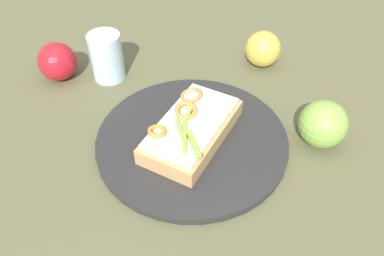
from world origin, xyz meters
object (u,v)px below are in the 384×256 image
(sandwich, at_px, (192,128))
(apple_4, at_px, (323,124))
(apple_0, at_px, (263,49))
(plate, at_px, (192,140))
(apple_3, at_px, (57,62))
(drinking_glass, at_px, (107,57))

(sandwich, xyz_separation_m, apple_4, (-0.18, 0.09, 0.01))
(apple_0, distance_m, apple_4, 0.23)
(plate, xyz_separation_m, apple_3, (0.14, -0.27, 0.03))
(sandwich, height_order, apple_4, apple_4)
(apple_3, relative_size, drinking_glass, 0.79)
(apple_0, distance_m, drinking_glass, 0.30)
(apple_4, bearing_deg, drinking_glass, -53.37)
(plate, bearing_deg, sandwich, -62.14)
(sandwich, relative_size, drinking_glass, 2.22)
(plate, relative_size, apple_0, 4.34)
(plate, height_order, sandwich, sandwich)
(sandwich, bearing_deg, apple_0, 175.89)
(plate, xyz_separation_m, apple_0, (-0.23, -0.13, 0.03))
(sandwich, relative_size, apple_0, 2.86)
(plate, distance_m, apple_0, 0.26)
(plate, relative_size, apple_3, 4.24)
(apple_0, xyz_separation_m, apple_4, (0.04, 0.22, 0.00))
(apple_3, xyz_separation_m, drinking_glass, (-0.08, 0.04, 0.01))
(sandwich, height_order, apple_3, apple_3)
(apple_0, bearing_deg, drinking_glass, -19.48)
(sandwich, bearing_deg, plate, 83.74)
(sandwich, height_order, drinking_glass, drinking_glass)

